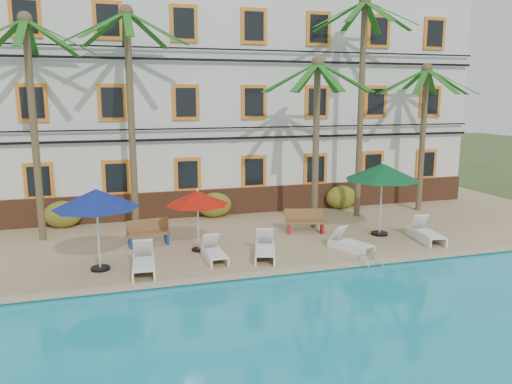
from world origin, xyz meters
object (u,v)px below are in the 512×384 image
object	(u,v)px
palm_b	(130,91)
bench_left	(148,232)
lounger_d	(265,249)
bench_right	(305,221)
umbrella_red	(198,198)
lounger_e	(350,243)
lounger_f	(426,233)
palm_c	(316,117)
lounger_b	(143,262)
palm_d	(362,80)
palm_e	(424,115)
lounger_c	(214,252)
pool_ladder	(370,264)
umbrella_blue	(96,199)
palm_a	(31,97)
umbrella_green	(382,172)

from	to	relation	value
palm_b	bench_left	bearing A→B (deg)	-80.27
lounger_d	bench_right	distance (m)	3.46
umbrella_red	lounger_e	size ratio (longest dim) A/B	1.26
lounger_f	palm_b	bearing A→B (deg)	158.00
palm_c	lounger_b	bearing A→B (deg)	-154.21
palm_d	bench_left	xyz separation A→B (m)	(-9.29, -1.92, -5.47)
palm_e	bench_right	bearing A→B (deg)	-161.74
lounger_c	pool_ladder	bearing A→B (deg)	-21.88
palm_d	umbrella_blue	xyz separation A→B (m)	(-10.91, -4.15, -3.71)
lounger_b	bench_left	bearing A→B (deg)	82.75
lounger_b	bench_left	size ratio (longest dim) A/B	1.24
lounger_c	pool_ladder	distance (m)	5.03
palm_e	lounger_b	world-z (taller)	palm_e
umbrella_red	bench_left	bearing A→B (deg)	144.55
palm_d	bench_left	bearing A→B (deg)	-168.32
lounger_f	pool_ladder	xyz separation A→B (m)	(-3.31, -1.85, -0.29)
bench_right	lounger_f	bearing A→B (deg)	-30.58
palm_e	lounger_d	distance (m)	10.94
palm_d	umbrella_blue	size ratio (longest dim) A/B	3.60
pool_ladder	umbrella_blue	bearing A→B (deg)	166.83
lounger_c	bench_left	distance (m)	3.00
palm_d	bench_right	xyz separation A→B (m)	(-3.25, -1.93, -5.47)
palm_b	lounger_c	size ratio (longest dim) A/B	5.11
lounger_d	bench_left	distance (m)	4.38
pool_ladder	lounger_c	bearing A→B (deg)	158.12
palm_e	lounger_c	bearing A→B (deg)	-157.45
palm_e	lounger_c	size ratio (longest dim) A/B	4.03
palm_b	pool_ladder	size ratio (longest dim) A/B	11.44
palm_b	lounger_d	world-z (taller)	palm_b
palm_d	lounger_d	distance (m)	9.14
lounger_c	lounger_f	distance (m)	7.97
bench_left	pool_ladder	bearing A→B (deg)	-32.18
palm_e	lounger_c	world-z (taller)	palm_e
palm_a	lounger_b	size ratio (longest dim) A/B	4.23
palm_a	bench_left	distance (m)	6.29
palm_c	umbrella_green	world-z (taller)	palm_c
umbrella_red	lounger_c	xyz separation A→B (m)	(0.31, -1.12, -1.60)
umbrella_red	lounger_d	xyz separation A→B (m)	(1.99, -1.32, -1.57)
palm_b	umbrella_blue	distance (m)	5.34
umbrella_red	lounger_d	bearing A→B (deg)	-33.57
bench_left	umbrella_blue	bearing A→B (deg)	-126.07
bench_right	umbrella_blue	bearing A→B (deg)	-163.88
palm_a	lounger_d	world-z (taller)	palm_a
palm_c	lounger_e	distance (m)	5.28
palm_b	lounger_f	size ratio (longest dim) A/B	4.38
palm_d	palm_e	bearing A→B (deg)	4.10
palm_d	lounger_d	bearing A→B (deg)	-142.27
umbrella_blue	umbrella_green	bearing A→B (deg)	6.07
umbrella_blue	lounger_f	world-z (taller)	umbrella_blue
lounger_b	lounger_d	bearing A→B (deg)	3.99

